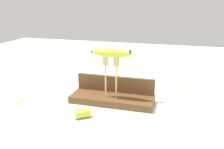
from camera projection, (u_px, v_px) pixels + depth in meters
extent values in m
plane|color=silver|center=(112.00, 102.00, 1.08)|extent=(3.00, 3.00, 0.00)
cube|color=brown|center=(112.00, 99.00, 1.07)|extent=(0.37, 0.13, 0.03)
cube|color=brown|center=(115.00, 84.00, 1.11)|extent=(0.36, 0.02, 0.07)
cylinder|color=tan|center=(106.00, 81.00, 1.04)|extent=(0.01, 0.01, 0.14)
cube|color=tan|center=(106.00, 61.00, 1.01)|extent=(0.03, 0.00, 0.04)
cylinder|color=tan|center=(116.00, 82.00, 1.03)|extent=(0.01, 0.01, 0.14)
cube|color=tan|center=(116.00, 62.00, 1.00)|extent=(0.03, 0.00, 0.04)
ellipsoid|color=#B2C138|center=(111.00, 53.00, 0.99)|extent=(0.17, 0.04, 0.04)
cylinder|color=brown|center=(130.00, 52.00, 0.97)|extent=(0.01, 0.01, 0.02)
sphere|color=#3F2D19|center=(92.00, 52.00, 1.02)|extent=(0.01, 0.01, 0.01)
cylinder|color=tan|center=(6.00, 111.00, 0.99)|extent=(0.02, 0.15, 0.01)
cube|color=tan|center=(19.00, 102.00, 1.08)|extent=(0.03, 0.04, 0.01)
cylinder|color=tan|center=(113.00, 88.00, 1.25)|extent=(0.11, 0.10, 0.01)
cube|color=tan|center=(104.00, 83.00, 1.32)|extent=(0.04, 0.04, 0.01)
cylinder|color=#B2C138|center=(82.00, 113.00, 0.94)|extent=(0.07, 0.07, 0.04)
cylinder|color=beige|center=(75.00, 114.00, 0.93)|extent=(0.02, 0.03, 0.03)
torus|color=gold|center=(184.00, 88.00, 1.25)|extent=(0.09, 0.09, 0.00)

